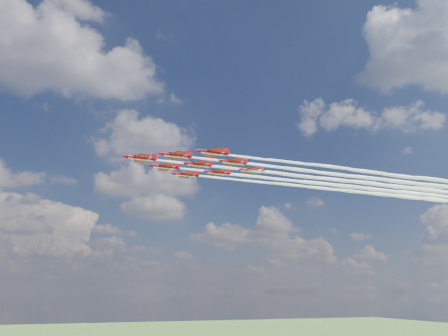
% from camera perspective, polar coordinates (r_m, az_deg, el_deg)
% --- Properties ---
extents(jet_lead, '(130.92, 13.53, 3.10)m').
position_cam_1_polar(jet_lead, '(177.61, 8.93, -0.91)').
color(jet_lead, '#A30914').
extents(jet_row2_port, '(130.92, 13.53, 3.10)m').
position_cam_1_polar(jet_row2_port, '(177.07, 13.18, -0.63)').
color(jet_row2_port, '#A30914').
extents(jet_row2_starb, '(130.92, 13.53, 3.10)m').
position_cam_1_polar(jet_row2_starb, '(189.47, 10.51, -1.78)').
color(jet_row2_starb, '#A30914').
extents(jet_row3_port, '(130.92, 13.53, 3.10)m').
position_cam_1_polar(jet_row3_port, '(177.52, 17.44, -0.35)').
color(jet_row3_port, '#A30914').
extents(jet_row3_centre, '(130.92, 13.53, 3.10)m').
position_cam_1_polar(jet_row3_centre, '(189.26, 14.50, -1.52)').
color(jet_row3_centre, '#A30914').
extents(jet_row3_starb, '(130.92, 13.53, 3.10)m').
position_cam_1_polar(jet_row3_starb, '(201.51, 11.91, -2.55)').
color(jet_row3_starb, '#A30914').
extents(jet_row4_port, '(130.92, 13.53, 3.10)m').
position_cam_1_polar(jet_row4_port, '(189.96, 18.48, -1.26)').
color(jet_row4_port, '#A30914').
extents(jet_row4_starb, '(130.92, 13.53, 3.10)m').
position_cam_1_polar(jet_row4_starb, '(201.58, 15.66, -2.30)').
color(jet_row4_starb, '#A30914').
extents(jet_tail, '(130.92, 13.53, 3.10)m').
position_cam_1_polar(jet_tail, '(202.51, 19.39, -2.05)').
color(jet_tail, '#A30914').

